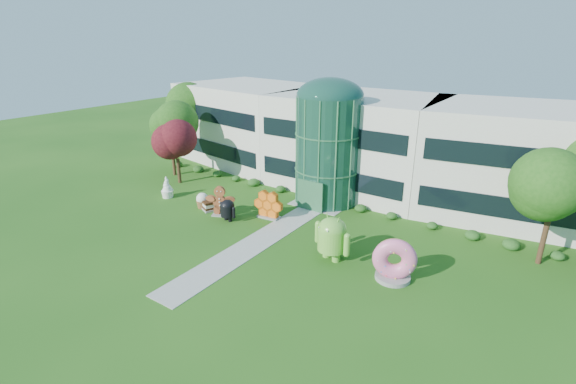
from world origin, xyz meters
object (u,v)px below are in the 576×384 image
Objects in this scene: donut at (394,259)px; gingerbread at (220,201)px; android_green at (332,235)px; android_black at (228,209)px.

donut reaches higher than gingerbread.
android_green is 1.25× the size of donut.
donut is at bearing 5.13° from android_black.
android_green is at bearing 158.16° from donut.
gingerbread is at bearing -172.59° from android_green.
android_green is 1.67× the size of android_black.
android_green is at bearing 4.02° from android_black.
donut is (4.56, -0.02, -0.37)m from android_green.
android_green reaches higher than android_black.
android_black is 0.75× the size of gingerbread.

